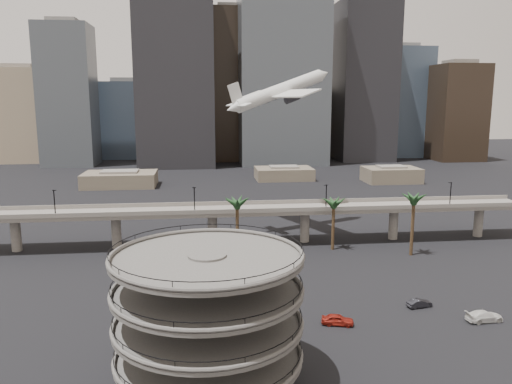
{
  "coord_description": "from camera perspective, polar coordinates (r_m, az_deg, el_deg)",
  "views": [
    {
      "loc": [
        -13.58,
        -58.55,
        33.49
      ],
      "look_at": [
        -3.8,
        28.0,
        17.39
      ],
      "focal_mm": 35.0,
      "sensor_mm": 36.0,
      "label": 1
    }
  ],
  "objects": [
    {
      "name": "car_b",
      "position": [
        87.9,
        18.17,
        -11.99
      ],
      "size": [
        4.38,
        2.23,
        1.38
      ],
      "primitive_type": "imported",
      "rotation": [
        0.0,
        0.0,
        1.76
      ],
      "color": "black",
      "rests_on": "ground"
    },
    {
      "name": "airborne_jet",
      "position": [
        127.16,
        2.74,
        11.43
      ],
      "size": [
        29.69,
        27.53,
        12.61
      ],
      "rotation": [
        0.0,
        -0.31,
        0.43
      ],
      "color": "silver",
      "rests_on": "ground"
    },
    {
      "name": "palm_trees",
      "position": [
        109.08,
        8.35,
        -1.31
      ],
      "size": [
        42.4,
        10.4,
        14.0
      ],
      "color": "#4D3521",
      "rests_on": "ground"
    },
    {
      "name": "overpass",
      "position": [
        117.31,
        0.36,
        -2.41
      ],
      "size": [
        130.0,
        9.3,
        14.7
      ],
      "color": "slate",
      "rests_on": "ground"
    },
    {
      "name": "car_a",
      "position": [
        78.68,
        9.3,
        -14.2
      ],
      "size": [
        5.17,
        3.09,
        1.65
      ],
      "primitive_type": "imported",
      "rotation": [
        0.0,
        0.0,
        1.32
      ],
      "color": "maroon",
      "rests_on": "ground"
    },
    {
      "name": "parking_ramp",
      "position": [
        59.46,
        -5.5,
        -13.02
      ],
      "size": [
        22.2,
        22.2,
        17.35
      ],
      "color": "#504D4A",
      "rests_on": "ground"
    },
    {
      "name": "low_buildings",
      "position": [
        204.2,
        -0.62,
        1.84
      ],
      "size": [
        135.0,
        27.5,
        6.8
      ],
      "color": "brown",
      "rests_on": "ground"
    },
    {
      "name": "skyline",
      "position": [
        277.23,
        -0.52,
        11.98
      ],
      "size": [
        269.0,
        86.0,
        111.61
      ],
      "color": "gray",
      "rests_on": "ground"
    },
    {
      "name": "ground",
      "position": [
        68.81,
        6.09,
        -18.71
      ],
      "size": [
        700.0,
        700.0,
        0.0
      ],
      "primitive_type": "plane",
      "color": "black",
      "rests_on": "ground"
    },
    {
      "name": "car_c",
      "position": [
        86.28,
        24.64,
        -12.77
      ],
      "size": [
        5.89,
        2.77,
        1.66
      ],
      "primitive_type": "imported",
      "rotation": [
        0.0,
        0.0,
        1.65
      ],
      "color": "silver",
      "rests_on": "ground"
    }
  ]
}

